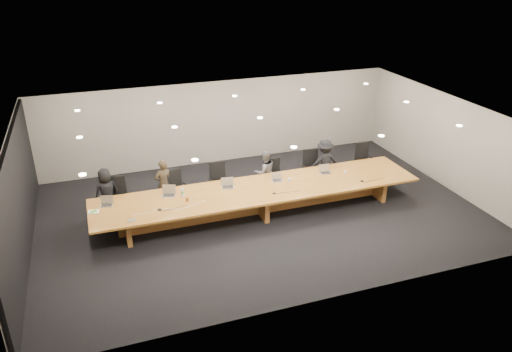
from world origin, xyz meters
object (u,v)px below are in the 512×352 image
Objects in this scene: amber_mug at (187,199)px; mic_left at (159,209)px; chair_far_left at (117,197)px; laptop_e at (326,169)px; water_bottle at (182,192)px; conference_table at (260,196)px; chair_mid_right at (276,175)px; paper_cup_near at (289,180)px; person_a at (107,193)px; av_box at (131,220)px; paper_cup_far at (345,172)px; chair_left at (178,189)px; laptop_b at (168,191)px; mic_center at (274,193)px; chair_mid_left at (220,181)px; person_b at (164,184)px; mic_right at (362,181)px; chair_right at (312,168)px; laptop_d at (277,177)px; laptop_a at (106,202)px; laptop_c at (228,183)px; chair_far_right at (365,160)px.

mic_left is (-0.76, -0.24, -0.03)m from amber_mug.
laptop_e is (5.86, -0.83, 0.31)m from chair_far_left.
water_bottle is at bearing 99.23° from amber_mug.
conference_table is 8.94× the size of chair_mid_right.
mic_left is at bearing -141.03° from water_bottle.
laptop_e is 4.20m from amber_mug.
water_bottle is 1.79× the size of mic_left.
paper_cup_near reaches higher than conference_table.
laptop_e reaches higher than water_bottle.
av_box is (0.45, -1.88, 0.07)m from person_a.
chair_far_left reaches higher than water_bottle.
paper_cup_near is at bearing 178.28° from paper_cup_far.
laptop_b is (-0.40, -0.78, 0.35)m from chair_left.
amber_mug is 0.79m from mic_left.
person_a is at bearing 174.19° from laptop_e.
chair_far_left is 4.27m from mic_center.
paper_cup_near is (1.74, -1.05, 0.24)m from chair_mid_left.
paper_cup_near is (-1.21, -0.16, -0.08)m from laptop_e.
person_b is 4.66m from laptop_e.
person_b reaches higher than mic_right.
laptop_e is 2.83× the size of mic_center.
paper_cup_far is at bearing -57.25° from chair_right.
mic_left is (1.18, -1.55, 0.07)m from person_a.
water_bottle is 1.69m from av_box.
person_a is 4.35× the size of laptop_e.
laptop_d is 0.34m from paper_cup_near.
laptop_a reaches higher than paper_cup_far.
person_b reaches higher than laptop_c.
chair_far_left is 4.76m from paper_cup_near.
mic_center is at bearing -58.05° from chair_mid_left.
chair_far_right reaches higher than amber_mug.
chair_far_right is 6.49m from laptop_b.
conference_table is 8.32× the size of chair_left.
chair_left is 11.69× the size of paper_cup_far.
laptop_b is at bearing -19.04° from chair_far_left.
chair_mid_right is at bearing 148.47° from paper_cup_far.
chair_mid_right is 4.51× the size of water_bottle.
chair_mid_left is at bearing 36.99° from water_bottle.
laptop_a is at bearing 170.02° from mic_center.
chair_mid_left is at bearing -15.09° from chair_left.
amber_mug is 4.71m from paper_cup_far.
chair_right reaches higher than chair_left.
chair_far_left is 6.41× the size of av_box.
paper_cup_far is 0.74× the size of mic_left.
laptop_c is at bearing -51.64° from chair_left.
paper_cup_near reaches higher than mic_right.
chair_mid_right is at bearing 90.31° from paper_cup_near.
person_b is at bearing -172.17° from chair_right.
laptop_e is 4.98m from mic_left.
laptop_b is at bearing -172.76° from chair_far_right.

